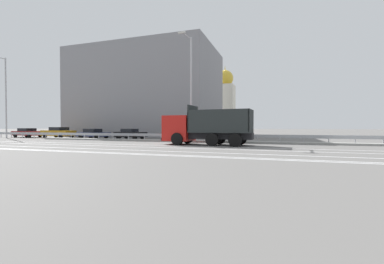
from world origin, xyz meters
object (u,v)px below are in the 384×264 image
(dump_truck, at_px, (196,130))
(parked_car_1, at_px, (58,132))
(church_tower, at_px, (225,103))
(parked_car_3, at_px, (130,134))
(parked_car_0, at_px, (28,133))
(median_road_sign, at_px, (176,128))
(street_lamp_1, at_px, (190,85))
(parked_car_2, at_px, (93,133))
(street_lamp_0, at_px, (5,94))

(dump_truck, xyz_separation_m, parked_car_1, (-21.93, 6.45, -0.52))
(parked_car_1, bearing_deg, church_tower, -35.60)
(dump_truck, height_order, parked_car_1, dump_truck)
(dump_truck, relative_size, parked_car_3, 1.96)
(parked_car_0, bearing_deg, church_tower, 135.07)
(dump_truck, bearing_deg, median_road_sign, 45.96)
(street_lamp_1, height_order, parked_car_1, street_lamp_1)
(dump_truck, distance_m, church_tower, 29.25)
(parked_car_1, height_order, parked_car_2, parked_car_1)
(street_lamp_0, relative_size, parked_car_0, 2.32)
(dump_truck, distance_m, parked_car_3, 12.16)
(street_lamp_0, bearing_deg, parked_car_2, 15.39)
(parked_car_2, bearing_deg, median_road_sign, 79.01)
(street_lamp_1, bearing_deg, parked_car_1, 171.01)
(street_lamp_1, bearing_deg, parked_car_3, 161.33)
(street_lamp_0, distance_m, parked_car_0, 6.00)
(median_road_sign, relative_size, parked_car_0, 0.57)
(street_lamp_0, bearing_deg, median_road_sign, 0.35)
(median_road_sign, height_order, parked_car_2, median_road_sign)
(median_road_sign, distance_m, street_lamp_0, 24.89)
(parked_car_3, height_order, church_tower, church_tower)
(dump_truck, bearing_deg, street_lamp_0, 85.87)
(parked_car_2, bearing_deg, street_lamp_1, 79.56)
(median_road_sign, bearing_deg, street_lamp_1, -8.32)
(parked_car_1, bearing_deg, street_lamp_0, 122.68)
(median_road_sign, height_order, parked_car_3, median_road_sign)
(street_lamp_1, distance_m, parked_car_3, 10.58)
(dump_truck, distance_m, parked_car_2, 17.44)
(parked_car_0, bearing_deg, street_lamp_1, 85.68)
(dump_truck, distance_m, parked_car_0, 28.24)
(median_road_sign, distance_m, church_tower, 25.62)
(street_lamp_0, bearing_deg, dump_truck, -6.84)
(parked_car_1, distance_m, parked_car_3, 11.50)
(dump_truck, bearing_deg, parked_car_1, 76.32)
(median_road_sign, distance_m, parked_car_2, 13.27)
(parked_car_0, relative_size, parked_car_3, 1.17)
(parked_car_2, distance_m, church_tower, 26.24)
(street_lamp_1, bearing_deg, median_road_sign, 171.68)
(median_road_sign, relative_size, street_lamp_1, 0.25)
(dump_truck, xyz_separation_m, church_tower, (-3.20, 28.66, 4.87))
(street_lamp_0, height_order, parked_car_2, street_lamp_0)
(street_lamp_0, relative_size, parked_car_2, 2.56)
(parked_car_1, bearing_deg, street_lamp_1, -94.46)
(street_lamp_0, distance_m, parked_car_3, 18.32)
(street_lamp_1, xyz_separation_m, parked_car_2, (-14.53, 3.28, -5.09))
(parked_car_2, bearing_deg, parked_car_3, 89.20)
(street_lamp_1, bearing_deg, dump_truck, -63.20)
(parked_car_0, relative_size, parked_car_1, 0.92)
(street_lamp_1, distance_m, parked_car_1, 21.14)
(parked_car_2, xyz_separation_m, parked_car_3, (5.73, -0.31, 0.02))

